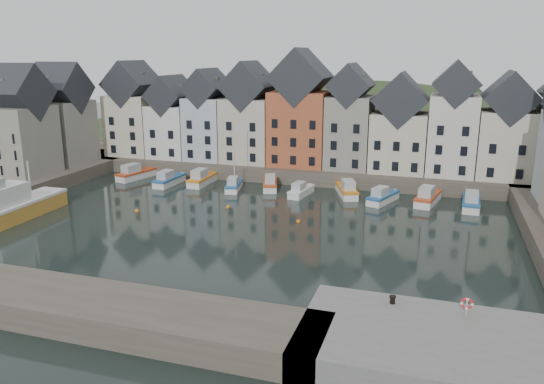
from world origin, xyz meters
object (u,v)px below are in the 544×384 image
at_px(mooring_bollard, 393,299).
at_px(life_ring_post, 467,304).
at_px(boat_d, 234,185).
at_px(large_vessel, 15,206).
at_px(boat_a, 135,174).

distance_m(mooring_bollard, life_ring_post, 4.88).
bearing_deg(mooring_bollard, life_ring_post, -4.18).
bearing_deg(mooring_bollard, boat_d, 127.10).
relative_size(boat_d, large_vessel, 0.84).
bearing_deg(boat_d, mooring_bollard, -65.42).
height_order(large_vessel, life_ring_post, large_vessel).
bearing_deg(large_vessel, boat_a, 83.49).
distance_m(large_vessel, mooring_bollard, 46.36).
bearing_deg(boat_a, life_ring_post, -23.84).
distance_m(boat_a, large_vessel, 22.47).
height_order(boat_a, large_vessel, large_vessel).
relative_size(boat_d, mooring_bollard, 19.66).
xyz_separation_m(large_vessel, life_ring_post, (49.39, -13.14, 1.27)).
relative_size(boat_a, large_vessel, 0.56).
distance_m(boat_d, life_ring_post, 45.20).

